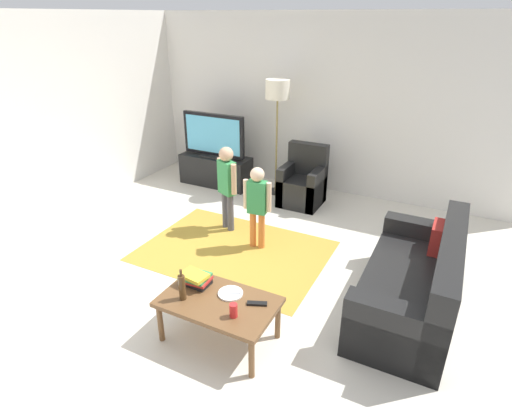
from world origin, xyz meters
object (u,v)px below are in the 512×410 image
at_px(floor_lamp, 278,96).
at_px(bottle, 182,287).
at_px(tv, 214,136).
at_px(tv_stand, 216,171).
at_px(child_center, 257,201).
at_px(soda_can, 233,310).
at_px(book_stack, 196,279).
at_px(armchair, 303,184).
at_px(coffee_table, 219,305).
at_px(couch, 417,286).
at_px(tv_remote, 257,303).
at_px(child_near_tv, 227,181).
at_px(plate, 230,293).

distance_m(floor_lamp, bottle, 3.61).
bearing_deg(tv, tv_stand, 90.00).
xyz_separation_m(child_center, soda_can, (0.65, -1.70, -0.15)).
relative_size(floor_lamp, soda_can, 14.83).
bearing_deg(book_stack, armchair, 92.16).
distance_m(floor_lamp, coffee_table, 3.61).
bearing_deg(couch, tv_remote, -137.12).
xyz_separation_m(floor_lamp, child_near_tv, (-0.04, -1.44, -0.86)).
height_order(armchair, plate, armchair).
bearing_deg(armchair, floor_lamp, 160.58).
bearing_deg(plate, armchair, 98.91).
bearing_deg(plate, book_stack, -177.46).
relative_size(floor_lamp, coffee_table, 1.78).
bearing_deg(plate, tv, 124.47).
bearing_deg(tv_remote, plate, 153.00).
bearing_deg(coffee_table, armchair, 97.65).
xyz_separation_m(armchair, plate, (0.46, -2.97, 0.13)).
bearing_deg(soda_can, couch, 45.83).
height_order(couch, child_center, child_center).
distance_m(tv, floor_lamp, 1.26).
xyz_separation_m(coffee_table, plate, (0.05, 0.12, 0.06)).
bearing_deg(soda_can, child_center, 110.93).
bearing_deg(soda_can, bottle, 180.00).
bearing_deg(book_stack, child_center, 95.02).
bearing_deg(child_center, couch, -11.93).
distance_m(tv, coffee_table, 3.72).
relative_size(tv_stand, floor_lamp, 0.67).
distance_m(child_center, coffee_table, 1.66).
height_order(child_near_tv, tv_remote, child_near_tv).
bearing_deg(child_center, soda_can, -69.07).
height_order(tv_stand, child_near_tv, child_near_tv).
height_order(tv, couch, tv).
bearing_deg(bottle, book_stack, 95.54).
bearing_deg(child_center, tv_stand, 135.46).
distance_m(tv, child_near_tv, 1.62).
height_order(armchair, tv_remote, armchair).
distance_m(couch, book_stack, 2.09).
height_order(book_stack, plate, book_stack).
xyz_separation_m(child_center, bottle, (0.15, -1.70, -0.09)).
bearing_deg(tv_stand, armchair, -1.43).
distance_m(armchair, tv_remote, 3.08).
relative_size(armchair, floor_lamp, 0.51).
distance_m(couch, plate, 1.79).
relative_size(tv_stand, tv_remote, 7.06).
bearing_deg(plate, couch, 36.49).
distance_m(child_near_tv, plate, 2.03).
distance_m(bottle, soda_can, 0.50).
relative_size(child_center, soda_can, 8.71).
xyz_separation_m(tv_remote, soda_can, (-0.10, -0.22, 0.05)).
bearing_deg(tv_stand, child_center, -44.54).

